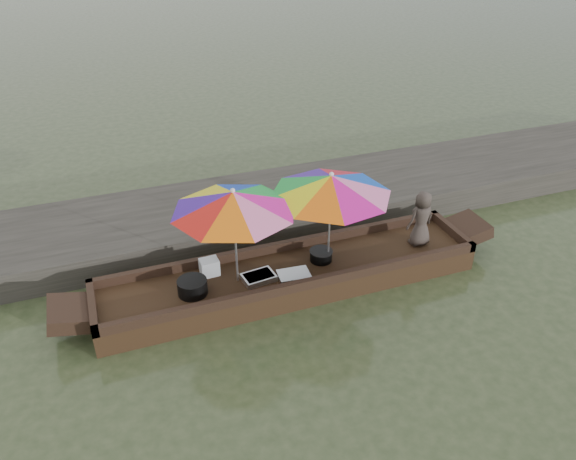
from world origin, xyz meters
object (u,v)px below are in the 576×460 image
object	(u,v)px
umbrella_stern	(330,219)
tray_scallop	(294,275)
supply_bag	(209,267)
charcoal_grill	(321,256)
tray_crayfish	(259,277)
boat_hull	(290,278)
cooking_pot	(192,287)
umbrella_bow	(235,237)
vendor	(421,219)

from	to	relation	value
umbrella_stern	tray_scallop	bearing A→B (deg)	-162.23
supply_bag	umbrella_stern	distance (m)	1.98
charcoal_grill	umbrella_stern	bearing A→B (deg)	-28.46
charcoal_grill	supply_bag	size ratio (longest dim) A/B	1.25
tray_crayfish	charcoal_grill	size ratio (longest dim) A/B	1.38
boat_hull	supply_bag	size ratio (longest dim) A/B	21.44
boat_hull	supply_bag	xyz separation A→B (m)	(-1.21, 0.30, 0.30)
boat_hull	cooking_pot	world-z (taller)	cooking_pot
boat_hull	umbrella_bow	xyz separation A→B (m)	(-0.85, 0.00, 0.95)
tray_crayfish	charcoal_grill	bearing A→B (deg)	8.41
tray_crayfish	tray_scallop	distance (m)	0.54
cooking_pot	tray_scallop	size ratio (longest dim) A/B	0.90
tray_scallop	umbrella_bow	bearing A→B (deg)	165.62
boat_hull	tray_scallop	bearing A→B (deg)	-95.92
supply_bag	vendor	size ratio (longest dim) A/B	0.29
boat_hull	charcoal_grill	xyz separation A→B (m)	(0.54, 0.05, 0.26)
boat_hull	tray_crayfish	xyz separation A→B (m)	(-0.55, -0.11, 0.22)
tray_scallop	supply_bag	xyz separation A→B (m)	(-1.18, 0.51, 0.10)
supply_bag	cooking_pot	bearing A→B (deg)	-132.04
boat_hull	charcoal_grill	world-z (taller)	charcoal_grill
supply_bag	vendor	world-z (taller)	vendor
cooking_pot	tray_crayfish	bearing A→B (deg)	-1.34
boat_hull	umbrella_stern	xyz separation A→B (m)	(0.64, 0.00, 0.95)
tray_crayfish	umbrella_bow	size ratio (longest dim) A/B	0.27
tray_scallop	umbrella_stern	bearing A→B (deg)	17.77
tray_crayfish	umbrella_bow	xyz separation A→B (m)	(-0.30, 0.11, 0.73)
charcoal_grill	boat_hull	bearing A→B (deg)	-174.42
umbrella_bow	cooking_pot	bearing A→B (deg)	-173.12
cooking_pot	vendor	bearing A→B (deg)	0.42
cooking_pot	umbrella_bow	size ratio (longest dim) A/B	0.24
umbrella_bow	vendor	bearing A→B (deg)	-1.05
boat_hull	tray_crayfish	bearing A→B (deg)	-168.85
tray_scallop	umbrella_stern	world-z (taller)	umbrella_stern
charcoal_grill	tray_scallop	bearing A→B (deg)	-154.82
cooking_pot	tray_crayfish	xyz separation A→B (m)	(1.00, -0.02, -0.07)
boat_hull	umbrella_bow	world-z (taller)	umbrella_bow
umbrella_stern	cooking_pot	bearing A→B (deg)	-177.78
tray_scallop	tray_crayfish	bearing A→B (deg)	168.89
cooking_pot	vendor	size ratio (longest dim) A/B	0.45
tray_crayfish	supply_bag	distance (m)	0.78
tray_scallop	vendor	xyz separation A→B (m)	(2.28, 0.16, 0.45)
tray_scallop	umbrella_bow	size ratio (longest dim) A/B	0.27
tray_scallop	vendor	bearing A→B (deg)	3.90
tray_scallop	charcoal_grill	world-z (taller)	charcoal_grill
tray_scallop	umbrella_stern	xyz separation A→B (m)	(0.66, 0.21, 0.74)
tray_crayfish	charcoal_grill	world-z (taller)	charcoal_grill
boat_hull	tray_scallop	size ratio (longest dim) A/B	12.44
tray_scallop	charcoal_grill	size ratio (longest dim) A/B	1.38
tray_crayfish	tray_scallop	bearing A→B (deg)	-11.11
tray_crayfish	boat_hull	bearing A→B (deg)	11.15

